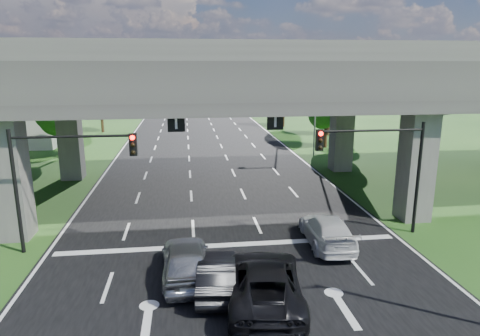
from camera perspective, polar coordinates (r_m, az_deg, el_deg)
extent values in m
plane|color=#1D4315|center=(18.67, -0.16, -14.63)|extent=(160.00, 160.00, 0.00)
cube|color=black|center=(27.83, -2.73, -4.84)|extent=(18.00, 120.00, 0.03)
cube|color=#34322F|center=(28.39, -3.25, 11.95)|extent=(80.00, 15.00, 2.00)
cube|color=#62605B|center=(21.16, -1.83, 15.43)|extent=(80.00, 0.50, 1.00)
cube|color=#62605B|center=(35.62, -4.15, 14.71)|extent=(80.00, 0.50, 1.00)
cube|color=#62605B|center=(24.63, -28.42, -0.54)|extent=(1.60, 1.60, 7.00)
cube|color=#62605B|center=(35.86, -21.74, 4.14)|extent=(1.60, 1.60, 7.00)
cube|color=#62605B|center=(26.39, 22.51, 0.93)|extent=(1.60, 1.60, 7.00)
cube|color=#62605B|center=(37.09, 13.42, 5.03)|extent=(1.60, 1.60, 7.00)
cube|color=black|center=(21.50, -8.51, 5.91)|extent=(0.85, 0.06, 0.85)
cube|color=black|center=(21.97, 4.71, 6.18)|extent=(0.85, 0.06, 0.85)
cylinder|color=black|center=(24.32, 22.64, -1.31)|extent=(0.18, 0.18, 6.00)
cylinder|color=black|center=(22.57, 17.16, 4.79)|extent=(5.50, 0.12, 0.12)
cube|color=black|center=(21.48, 10.56, 3.66)|extent=(0.35, 0.28, 1.05)
sphere|color=#FF0C05|center=(21.27, 10.73, 4.51)|extent=(0.22, 0.22, 0.22)
cylinder|color=black|center=(22.59, -27.68, -2.95)|extent=(0.18, 0.18, 6.00)
cylinder|color=black|center=(21.22, -21.47, 3.91)|extent=(5.50, 0.12, 0.12)
cube|color=black|center=(20.60, -14.06, 3.06)|extent=(0.35, 0.28, 1.05)
sphere|color=#FF0C05|center=(20.39, -14.17, 3.94)|extent=(0.22, 0.22, 0.22)
cylinder|color=gray|center=(42.39, 10.05, 8.28)|extent=(0.16, 0.16, 10.00)
cylinder|color=gray|center=(41.80, 8.29, 14.73)|extent=(3.00, 0.10, 0.10)
cube|color=gray|center=(41.42, 6.22, 14.66)|extent=(0.60, 0.25, 0.18)
cylinder|color=gray|center=(57.81, 5.32, 9.83)|extent=(0.16, 0.16, 10.00)
cylinder|color=gray|center=(57.38, 3.92, 14.53)|extent=(3.00, 0.10, 0.10)
cube|color=gray|center=(57.11, 2.39, 14.45)|extent=(0.60, 0.25, 0.18)
cylinder|color=black|center=(44.55, -22.80, 3.33)|extent=(0.36, 0.36, 3.30)
sphere|color=#214913|center=(44.17, -23.16, 7.15)|extent=(4.50, 4.50, 4.50)
sphere|color=#214913|center=(43.66, -22.93, 8.90)|extent=(3.60, 3.60, 3.60)
sphere|color=#214913|center=(44.72, -23.29, 6.05)|extent=(3.30, 3.30, 3.30)
cylinder|color=black|center=(53.01, -23.69, 4.51)|extent=(0.36, 0.36, 2.86)
sphere|color=#214913|center=(52.71, -23.96, 7.29)|extent=(3.90, 3.90, 3.90)
sphere|color=#214913|center=(52.21, -23.75, 8.56)|extent=(3.12, 3.12, 3.12)
sphere|color=#214913|center=(53.25, -24.07, 6.49)|extent=(2.86, 2.86, 2.86)
cylinder|color=black|center=(59.75, -17.92, 6.23)|extent=(0.36, 0.36, 3.52)
sphere|color=#214913|center=(59.45, -18.15, 9.29)|extent=(4.80, 4.80, 4.80)
sphere|color=#214913|center=(59.01, -17.92, 10.68)|extent=(3.84, 3.84, 3.84)
sphere|color=#214913|center=(59.97, -18.30, 8.39)|extent=(3.52, 3.52, 3.52)
cylinder|color=black|center=(47.36, 11.35, 4.56)|extent=(0.36, 0.36, 3.08)
sphere|color=#214913|center=(47.01, 11.51, 7.93)|extent=(4.20, 4.20, 4.20)
sphere|color=#214913|center=(46.75, 12.17, 9.42)|extent=(3.36, 3.36, 3.36)
sphere|color=#214913|center=(47.38, 10.96, 6.97)|extent=(3.08, 3.08, 3.08)
cylinder|color=black|center=(55.83, 11.69, 5.79)|extent=(0.36, 0.36, 2.86)
sphere|color=#214913|center=(55.54, 11.82, 8.44)|extent=(3.90, 3.90, 3.90)
sphere|color=#214913|center=(55.30, 12.37, 9.61)|extent=(3.12, 3.12, 3.12)
sphere|color=#214913|center=(55.89, 11.35, 7.69)|extent=(2.86, 2.86, 2.86)
cylinder|color=black|center=(62.34, 5.81, 7.01)|extent=(0.36, 0.36, 3.30)
sphere|color=#214913|center=(62.06, 5.88, 9.76)|extent=(4.50, 4.50, 4.50)
sphere|color=#214913|center=(61.78, 6.34, 10.98)|extent=(3.60, 3.60, 3.60)
sphere|color=#214913|center=(62.45, 5.50, 8.96)|extent=(3.30, 3.30, 3.30)
imported|color=#95979C|center=(18.50, -7.25, -12.01)|extent=(2.12, 4.97, 1.68)
imported|color=black|center=(17.53, -3.09, -13.98)|extent=(1.88, 4.33, 1.38)
imported|color=silver|center=(22.03, 11.52, -8.15)|extent=(2.31, 5.13, 1.46)
imported|color=black|center=(16.77, 3.37, -14.90)|extent=(3.44, 6.14, 1.62)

